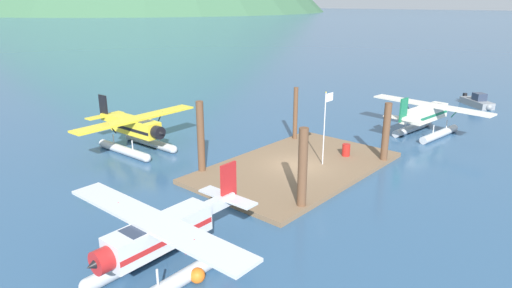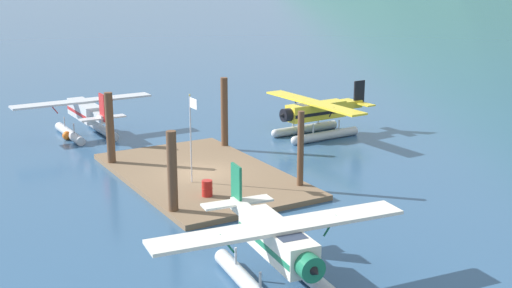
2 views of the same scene
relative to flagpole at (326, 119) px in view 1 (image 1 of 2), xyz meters
name	(u,v)px [view 1 (image 1 of 2)]	position (x,y,z in m)	size (l,w,h in m)	color
ground_plane	(296,169)	(-1.49, 1.26, -3.54)	(1200.00, 1200.00, 0.00)	#2D5175
dock_platform	(296,167)	(-1.49, 1.26, -3.39)	(14.57, 8.73, 0.30)	brown
piling_near_left	(303,170)	(-6.38, -2.67, -1.16)	(0.52, 0.52, 4.77)	brown
piling_near_right	(386,134)	(3.59, -2.75, -1.32)	(0.50, 0.50, 4.44)	brown
piling_far_left	(201,139)	(-6.45, 5.44, -1.03)	(0.49, 0.49, 5.03)	brown
piling_far_right	(295,115)	(3.46, 5.05, -1.26)	(0.36, 0.36, 4.57)	brown
flagpole	(326,119)	(0.00, 0.00, 0.00)	(0.95, 0.10, 5.12)	silver
fuel_drum	(346,150)	(2.49, -0.31, -2.80)	(0.62, 0.62, 0.88)	#AD1E19
mooring_buoy	(197,275)	(-14.66, -3.33, -3.22)	(0.65, 0.65, 0.65)	orange
seaplane_cream_stbd_aft	(427,117)	(12.72, -2.28, -1.96)	(7.95, 10.49, 3.84)	#B7BABF
seaplane_yellow_bow_left	(136,131)	(-6.35, 13.04, -1.96)	(10.45, 7.98, 3.84)	#B7BABF
seaplane_silver_port_aft	(160,241)	(-15.24, -1.74, -1.96)	(7.98, 10.43, 3.84)	#B7BABF
boat_grey_open_se	(478,102)	(27.30, -2.44, -3.05)	(3.85, 4.18, 1.50)	gray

